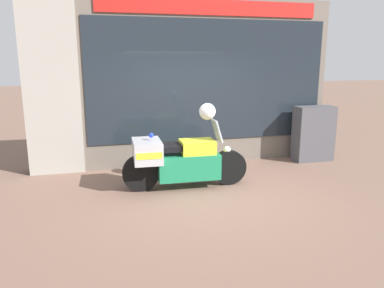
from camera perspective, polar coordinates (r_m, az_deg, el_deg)
The scene contains 6 objects.
ground_plane at distance 6.85m, azimuth 3.06°, elevation -7.05°, with size 60.00×60.00×0.00m, color #7A5B4C.
shop_building at distance 8.29m, azimuth -4.23°, elevation 9.25°, with size 6.68×0.55×3.62m.
window_display at distance 8.72m, azimuth 2.02°, elevation 0.63°, with size 5.14×0.30×2.07m.
paramedic_motorcycle at distance 6.82m, azimuth -2.13°, elevation -2.39°, with size 2.32×0.77×1.25m.
utility_cabinet at distance 9.13m, azimuth 18.02°, elevation 1.52°, with size 0.91×0.42×1.27m, color #4C4C51.
white_helmet at distance 6.76m, azimuth 2.35°, elevation 4.97°, with size 0.30×0.30×0.30m, color white.
Camera 1 is at (-1.97, -6.14, 2.33)m, focal length 35.00 mm.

